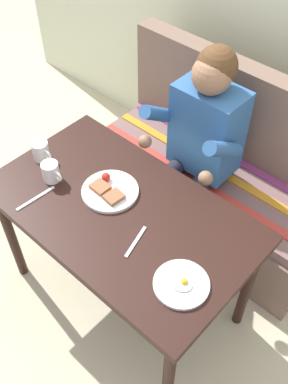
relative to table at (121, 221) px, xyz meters
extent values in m
plane|color=beige|center=(0.00, 0.00, -0.65)|extent=(8.00, 8.00, 0.00)
cube|color=black|center=(0.00, 0.00, 0.06)|extent=(1.20, 0.70, 0.04)
cylinder|color=black|center=(-0.54, -0.29, -0.30)|extent=(0.05, 0.05, 0.69)
cylinder|color=black|center=(0.54, -0.29, -0.30)|extent=(0.05, 0.05, 0.69)
cylinder|color=black|center=(-0.54, 0.29, -0.30)|extent=(0.05, 0.05, 0.69)
cylinder|color=black|center=(0.54, 0.29, -0.30)|extent=(0.05, 0.05, 0.69)
cube|color=#775D50|center=(0.00, 0.72, -0.45)|extent=(1.44, 0.56, 0.40)
cube|color=#7C5B5A|center=(0.00, 0.72, -0.22)|extent=(1.40, 0.52, 0.06)
cube|color=#775D50|center=(0.00, 0.94, 0.08)|extent=(1.44, 0.12, 0.54)
cube|color=#C63D33|center=(0.00, 0.58, -0.18)|extent=(1.38, 0.05, 0.01)
cube|color=orange|center=(0.00, 0.72, -0.18)|extent=(1.38, 0.05, 0.01)
cube|color=#93387A|center=(0.00, 0.86, -0.18)|extent=(1.38, 0.05, 0.01)
cube|color=#3162A1|center=(-0.03, 0.66, 0.11)|extent=(0.34, 0.22, 0.48)
sphere|color=#9E7051|center=(-0.03, 0.64, 0.44)|extent=(0.19, 0.19, 0.19)
sphere|color=brown|center=(-0.03, 0.67, 0.47)|extent=(0.19, 0.19, 0.19)
cylinder|color=#3162A1|center=(-0.22, 0.52, 0.18)|extent=(0.07, 0.29, 0.23)
cylinder|color=#3162A1|center=(0.16, 0.52, 0.18)|extent=(0.07, 0.29, 0.23)
sphere|color=#9E7051|center=(-0.22, 0.40, 0.08)|extent=(0.07, 0.07, 0.07)
sphere|color=#9E7051|center=(0.16, 0.40, 0.08)|extent=(0.07, 0.07, 0.07)
cylinder|color=#232333|center=(-0.12, 0.49, -0.13)|extent=(0.09, 0.34, 0.09)
cylinder|color=#232333|center=(-0.12, 0.32, -0.39)|extent=(0.08, 0.08, 0.52)
cube|color=black|center=(-0.12, 0.26, -0.62)|extent=(0.09, 0.20, 0.05)
cylinder|color=#232333|center=(0.05, 0.49, -0.13)|extent=(0.09, 0.34, 0.09)
cylinder|color=#232333|center=(0.05, 0.32, -0.39)|extent=(0.08, 0.08, 0.52)
cube|color=black|center=(0.05, 0.26, -0.62)|extent=(0.09, 0.20, 0.05)
cylinder|color=white|center=(-0.10, 0.04, 0.09)|extent=(0.26, 0.26, 0.02)
cube|color=#8E5C3C|center=(-0.06, 0.01, 0.11)|extent=(0.08, 0.09, 0.02)
cube|color=#A25D3B|center=(-0.14, 0.02, 0.11)|extent=(0.08, 0.07, 0.02)
sphere|color=red|center=(-0.16, 0.07, 0.12)|extent=(0.04, 0.04, 0.04)
ellipsoid|color=#CC6623|center=(-0.06, 0.00, 0.11)|extent=(0.06, 0.05, 0.02)
cylinder|color=white|center=(0.43, -0.11, 0.09)|extent=(0.22, 0.22, 0.01)
ellipsoid|color=white|center=(0.43, -0.11, 0.10)|extent=(0.09, 0.08, 0.01)
sphere|color=yellow|center=(0.44, -0.11, 0.11)|extent=(0.03, 0.03, 0.03)
cylinder|color=white|center=(-0.36, -0.08, 0.13)|extent=(0.08, 0.08, 0.09)
cylinder|color=brown|center=(-0.36, -0.08, 0.17)|extent=(0.07, 0.07, 0.01)
torus|color=white|center=(-0.31, -0.08, 0.13)|extent=(0.05, 0.01, 0.05)
cylinder|color=white|center=(-0.51, -0.02, 0.13)|extent=(0.08, 0.08, 0.10)
cylinder|color=brown|center=(-0.51, -0.02, 0.17)|extent=(0.07, 0.07, 0.01)
torus|color=white|center=(-0.45, -0.02, 0.13)|extent=(0.05, 0.01, 0.05)
cube|color=silver|center=(0.17, -0.08, 0.08)|extent=(0.06, 0.17, 0.00)
cube|color=silver|center=(-0.32, -0.21, 0.08)|extent=(0.03, 0.20, 0.00)
camera|label=1|loc=(0.92, -0.86, 1.57)|focal=41.83mm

